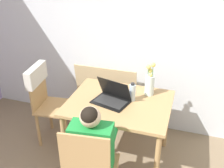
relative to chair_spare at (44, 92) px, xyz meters
The scene contains 8 objects.
wall_back 1.35m from the chair_spare, 31.99° to the left, with size 6.40×0.05×2.50m.
dining_table 0.91m from the chair_spare, ahead, with size 1.01×0.80×0.72m.
chair_spare is the anchor object (origin of this frame).
person_seated 1.10m from the chair_spare, 38.43° to the right, with size 0.39×0.46×1.05m.
laptop 0.85m from the chair_spare, ahead, with size 0.39×0.32×0.23m.
flower_vase 1.19m from the chair_spare, ahead, with size 0.10×0.10×0.36m.
water_bottle 1.04m from the chair_spare, ahead, with size 0.06×0.06×0.19m.
cardboard_panel 0.79m from the chair_spare, 42.93° to the left, with size 0.79×0.13×0.81m.
Camera 1 is at (0.49, -0.63, 2.07)m, focal length 42.00 mm.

